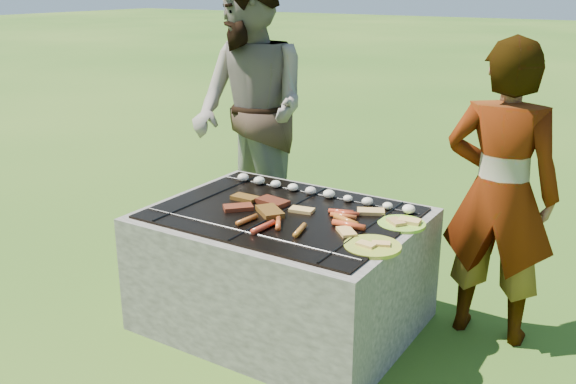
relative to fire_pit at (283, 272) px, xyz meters
name	(u,v)px	position (x,y,z in m)	size (l,w,h in m)	color
lawn	(283,321)	(0.00, 0.00, -0.28)	(60.00, 60.00, 0.00)	#204C13
fire_pit	(283,272)	(0.00, 0.00, 0.00)	(1.30, 1.00, 0.62)	#A79F94
mushrooms	(316,192)	(0.01, 0.31, 0.35)	(1.06, 0.06, 0.04)	beige
pork_slabs	(260,205)	(-0.13, -0.01, 0.34)	(0.40, 0.30, 0.02)	#9F671D
sausages	(312,222)	(0.21, -0.07, 0.34)	(0.54, 0.49, 0.03)	#CB4121
bread_on_grate	(343,216)	(0.29, 0.08, 0.34)	(0.45, 0.43, 0.02)	#E6D175
plate_far	(402,224)	(0.56, 0.16, 0.33)	(0.24, 0.24, 0.03)	#BEF53A
plate_near	(373,246)	(0.56, -0.16, 0.33)	(0.26, 0.26, 0.03)	gold
cook	(500,194)	(0.93, 0.46, 0.46)	(0.54, 0.35, 1.48)	gray
bystander	(250,113)	(-0.75, 0.79, 0.61)	(0.87, 0.68, 1.78)	#A29387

